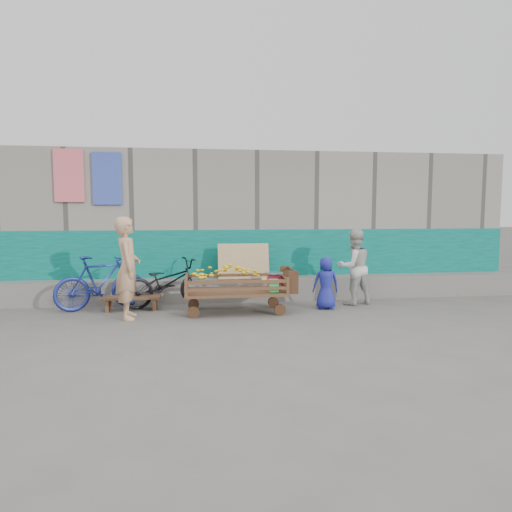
{
  "coord_description": "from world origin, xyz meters",
  "views": [
    {
      "loc": [
        -0.64,
        -6.6,
        1.78
      ],
      "look_at": [
        0.41,
        1.2,
        1.0
      ],
      "focal_mm": 32.0,
      "sensor_mm": 36.0,
      "label": 1
    }
  ],
  "objects": [
    {
      "name": "woman",
      "position": [
        2.35,
        1.66,
        0.72
      ],
      "size": [
        0.8,
        0.68,
        1.44
      ],
      "primitive_type": "imported",
      "rotation": [
        0.0,
        0.0,
        3.36
      ],
      "color": "silver",
      "rests_on": "ground"
    },
    {
      "name": "vendor_man",
      "position": [
        -1.74,
        1.06,
        0.84
      ],
      "size": [
        0.47,
        0.66,
        1.69
      ],
      "primitive_type": "imported",
      "rotation": [
        0.0,
        0.0,
        1.68
      ],
      "color": "tan",
      "rests_on": "ground"
    },
    {
      "name": "bicycle_blue",
      "position": [
        -2.34,
        1.87,
        0.49
      ],
      "size": [
        1.67,
        1.07,
        0.98
      ],
      "primitive_type": "imported",
      "rotation": [
        0.0,
        0.0,
        1.98
      ],
      "color": "navy",
      "rests_on": "ground"
    },
    {
      "name": "ground",
      "position": [
        0.0,
        0.0,
        0.0
      ],
      "size": [
        80.0,
        80.0,
        0.0
      ],
      "primitive_type": "plane",
      "color": "#595652",
      "rests_on": "ground"
    },
    {
      "name": "bicycle_dark",
      "position": [
        -1.18,
        1.98,
        0.44
      ],
      "size": [
        1.78,
        1.23,
        0.89
      ],
      "primitive_type": "imported",
      "rotation": [
        0.0,
        0.0,
        2.0
      ],
      "color": "black",
      "rests_on": "ground"
    },
    {
      "name": "child",
      "position": [
        1.71,
        1.34,
        0.48
      ],
      "size": [
        0.49,
        0.33,
        0.95
      ],
      "primitive_type": "imported",
      "rotation": [
        0.0,
        0.0,
        3.08
      ],
      "color": "navy",
      "rests_on": "ground"
    },
    {
      "name": "banana_cart",
      "position": [
        0.02,
        1.26,
        0.55
      ],
      "size": [
        1.92,
        0.88,
        0.82
      ],
      "color": "#563220",
      "rests_on": "ground"
    },
    {
      "name": "bench",
      "position": [
        -1.78,
        1.67,
        0.19
      ],
      "size": [
        1.02,
        0.31,
        0.26
      ],
      "color": "#563220",
      "rests_on": "ground"
    },
    {
      "name": "building_wall",
      "position": [
        -0.0,
        4.05,
        1.47
      ],
      "size": [
        12.0,
        3.5,
        3.0
      ],
      "color": "gray",
      "rests_on": "ground"
    }
  ]
}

